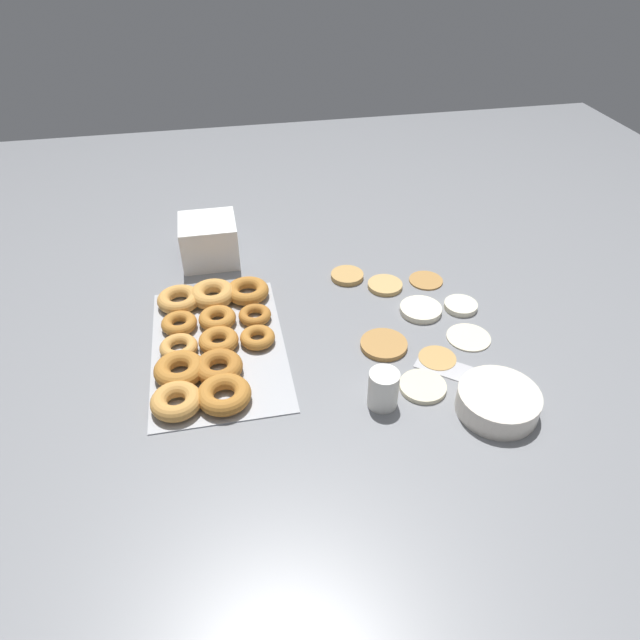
{
  "coord_description": "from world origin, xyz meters",
  "views": [
    {
      "loc": [
        1.06,
        -0.33,
        0.88
      ],
      "look_at": [
        0.01,
        -0.12,
        0.04
      ],
      "focal_mm": 32.0,
      "sensor_mm": 36.0,
      "label": 1
    }
  ],
  "objects_px": {
    "pancake_3": "(469,337)",
    "pancake_5": "(423,386)",
    "donut_tray": "(211,339)",
    "container_stack": "(209,241)",
    "pancake_7": "(421,310)",
    "pancake_8": "(437,358)",
    "batter_bowl": "(498,402)",
    "pancake_2": "(426,280)",
    "pancake_4": "(385,285)",
    "pancake_0": "(384,345)",
    "pancake_6": "(347,276)",
    "spatula": "(457,371)",
    "pancake_1": "(461,306)",
    "paper_cup": "(383,389)"
  },
  "relations": [
    {
      "from": "pancake_3",
      "to": "pancake_5",
      "type": "bearing_deg",
      "value": -49.62
    },
    {
      "from": "donut_tray",
      "to": "container_stack",
      "type": "bearing_deg",
      "value": 177.31
    },
    {
      "from": "pancake_7",
      "to": "pancake_8",
      "type": "relative_size",
      "value": 1.22
    },
    {
      "from": "donut_tray",
      "to": "batter_bowl",
      "type": "distance_m",
      "value": 0.66
    },
    {
      "from": "pancake_2",
      "to": "pancake_3",
      "type": "xyz_separation_m",
      "value": [
        0.25,
        0.02,
        -0.0
      ]
    },
    {
      "from": "pancake_2",
      "to": "pancake_4",
      "type": "xyz_separation_m",
      "value": [
        0.01,
        -0.12,
        0.0
      ]
    },
    {
      "from": "pancake_0",
      "to": "pancake_2",
      "type": "relative_size",
      "value": 1.21
    },
    {
      "from": "pancake_6",
      "to": "container_stack",
      "type": "height_order",
      "value": "container_stack"
    },
    {
      "from": "pancake_6",
      "to": "pancake_7",
      "type": "relative_size",
      "value": 0.85
    },
    {
      "from": "pancake_5",
      "to": "spatula",
      "type": "bearing_deg",
      "value": 110.14
    },
    {
      "from": "pancake_0",
      "to": "donut_tray",
      "type": "distance_m",
      "value": 0.41
    },
    {
      "from": "pancake_2",
      "to": "spatula",
      "type": "xyz_separation_m",
      "value": [
        0.36,
        -0.05,
        -0.0
      ]
    },
    {
      "from": "pancake_3",
      "to": "batter_bowl",
      "type": "distance_m",
      "value": 0.24
    },
    {
      "from": "pancake_1",
      "to": "pancake_4",
      "type": "relative_size",
      "value": 0.9
    },
    {
      "from": "pancake_4",
      "to": "paper_cup",
      "type": "xyz_separation_m",
      "value": [
        0.41,
        -0.13,
        0.04
      ]
    },
    {
      "from": "pancake_2",
      "to": "pancake_7",
      "type": "xyz_separation_m",
      "value": [
        0.13,
        -0.06,
        0.0
      ]
    },
    {
      "from": "pancake_0",
      "to": "pancake_6",
      "type": "height_order",
      "value": "pancake_6"
    },
    {
      "from": "pancake_5",
      "to": "container_stack",
      "type": "xyz_separation_m",
      "value": [
        -0.63,
        -0.42,
        0.06
      ]
    },
    {
      "from": "pancake_4",
      "to": "batter_bowl",
      "type": "height_order",
      "value": "batter_bowl"
    },
    {
      "from": "pancake_4",
      "to": "batter_bowl",
      "type": "bearing_deg",
      "value": 11.61
    },
    {
      "from": "pancake_1",
      "to": "pancake_5",
      "type": "xyz_separation_m",
      "value": [
        0.26,
        -0.19,
        -0.0
      ]
    },
    {
      "from": "pancake_5",
      "to": "batter_bowl",
      "type": "distance_m",
      "value": 0.16
    },
    {
      "from": "pancake_2",
      "to": "paper_cup",
      "type": "distance_m",
      "value": 0.49
    },
    {
      "from": "pancake_3",
      "to": "pancake_5",
      "type": "distance_m",
      "value": 0.22
    },
    {
      "from": "pancake_1",
      "to": "paper_cup",
      "type": "bearing_deg",
      "value": -45.7
    },
    {
      "from": "pancake_8",
      "to": "container_stack",
      "type": "distance_m",
      "value": 0.73
    },
    {
      "from": "pancake_7",
      "to": "batter_bowl",
      "type": "bearing_deg",
      "value": 6.62
    },
    {
      "from": "pancake_0",
      "to": "batter_bowl",
      "type": "relative_size",
      "value": 0.66
    },
    {
      "from": "batter_bowl",
      "to": "spatula",
      "type": "xyz_separation_m",
      "value": [
        -0.13,
        -0.03,
        -0.02
      ]
    },
    {
      "from": "pancake_1",
      "to": "pancake_4",
      "type": "height_order",
      "value": "pancake_1"
    },
    {
      "from": "spatula",
      "to": "batter_bowl",
      "type": "bearing_deg",
      "value": 143.8
    },
    {
      "from": "batter_bowl",
      "to": "spatula",
      "type": "relative_size",
      "value": 0.7
    },
    {
      "from": "pancake_2",
      "to": "batter_bowl",
      "type": "bearing_deg",
      "value": -2.39
    },
    {
      "from": "pancake_7",
      "to": "pancake_2",
      "type": "bearing_deg",
      "value": 154.95
    },
    {
      "from": "pancake_6",
      "to": "spatula",
      "type": "height_order",
      "value": "pancake_6"
    },
    {
      "from": "pancake_8",
      "to": "pancake_6",
      "type": "bearing_deg",
      "value": -161.21
    },
    {
      "from": "pancake_5",
      "to": "batter_bowl",
      "type": "relative_size",
      "value": 0.6
    },
    {
      "from": "pancake_0",
      "to": "pancake_8",
      "type": "relative_size",
      "value": 1.28
    },
    {
      "from": "pancake_4",
      "to": "paper_cup",
      "type": "bearing_deg",
      "value": -17.22
    },
    {
      "from": "pancake_7",
      "to": "spatula",
      "type": "relative_size",
      "value": 0.44
    },
    {
      "from": "pancake_7",
      "to": "pancake_8",
      "type": "distance_m",
      "value": 0.18
    },
    {
      "from": "pancake_4",
      "to": "pancake_5",
      "type": "relative_size",
      "value": 0.92
    },
    {
      "from": "pancake_0",
      "to": "pancake_4",
      "type": "bearing_deg",
      "value": 162.93
    },
    {
      "from": "pancake_2",
      "to": "pancake_6",
      "type": "relative_size",
      "value": 1.03
    },
    {
      "from": "pancake_8",
      "to": "donut_tray",
      "type": "height_order",
      "value": "donut_tray"
    },
    {
      "from": "pancake_3",
      "to": "donut_tray",
      "type": "bearing_deg",
      "value": -98.82
    },
    {
      "from": "donut_tray",
      "to": "paper_cup",
      "type": "bearing_deg",
      "value": 52.7
    },
    {
      "from": "pancake_1",
      "to": "pancake_8",
      "type": "distance_m",
      "value": 0.22
    },
    {
      "from": "pancake_2",
      "to": "paper_cup",
      "type": "bearing_deg",
      "value": -30.45
    },
    {
      "from": "pancake_4",
      "to": "pancake_8",
      "type": "height_order",
      "value": "pancake_4"
    }
  ]
}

